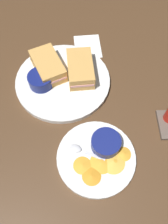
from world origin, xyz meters
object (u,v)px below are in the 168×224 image
object	(u,v)px
plate_sandwich_main	(62,81)
ramekin_dark_sauce	(40,80)
sandwich_half_near	(78,69)
sandwich_half_far	(47,66)
ramekin_light_gravy	(105,143)
spoon_by_gravy_ramekin	(79,150)
spoon_by_dark_ramekin	(59,78)
plate_chips_companion	(95,158)

from	to	relation	value
plate_sandwich_main	ramekin_dark_sauce	bearing A→B (deg)	-76.76
sandwich_half_near	sandwich_half_far	xyz separation A→B (cm)	(-1.31, -9.61, 0.00)
ramekin_light_gravy	spoon_by_gravy_ramekin	world-z (taller)	ramekin_light_gravy
ramekin_light_gravy	spoon_by_dark_ramekin	bearing A→B (deg)	-150.35
spoon_by_dark_ramekin	ramekin_light_gravy	world-z (taller)	ramekin_light_gravy
ramekin_dark_sauce	ramekin_light_gravy	xyz separation A→B (cm)	(20.58, 18.24, -0.27)
sandwich_half_near	sandwich_half_far	size ratio (longest dim) A/B	0.92
ramekin_dark_sauce	spoon_by_dark_ramekin	world-z (taller)	ramekin_dark_sauce
plate_sandwich_main	spoon_by_dark_ramekin	distance (cm)	1.50
ramekin_dark_sauce	spoon_by_dark_ramekin	bearing A→B (deg)	107.50
plate_sandwich_main	sandwich_half_near	size ratio (longest dim) A/B	2.14
ramekin_light_gravy	plate_chips_companion	bearing A→B (deg)	-39.81
sandwich_half_near	spoon_by_dark_ramekin	bearing A→B (deg)	-72.77
ramekin_dark_sauce	spoon_by_gravy_ramekin	size ratio (longest dim) A/B	0.78
sandwich_half_near	plate_chips_companion	world-z (taller)	sandwich_half_near
plate_chips_companion	ramekin_light_gravy	world-z (taller)	ramekin_light_gravy
sandwich_half_near	sandwich_half_far	bearing A→B (deg)	-97.76
spoon_by_gravy_ramekin	ramekin_dark_sauce	bearing A→B (deg)	-152.28
plate_sandwich_main	ramekin_light_gravy	xyz separation A→B (cm)	(22.10, 11.79, 2.56)
plate_chips_companion	spoon_by_gravy_ramekin	size ratio (longest dim) A/B	2.14
sandwich_half_near	spoon_by_gravy_ramekin	bearing A→B (deg)	-0.31
sandwich_half_near	plate_chips_companion	xyz separation A→B (cm)	(27.31, 4.03, -3.20)
ramekin_dark_sauce	plate_chips_companion	distance (cm)	28.52
plate_sandwich_main	plate_chips_companion	size ratio (longest dim) A/B	1.43
spoon_by_gravy_ramekin	plate_sandwich_main	bearing A→B (deg)	-167.83
sandwich_half_far	spoon_by_gravy_ramekin	distance (cm)	28.52
plate_sandwich_main	spoon_by_dark_ramekin	world-z (taller)	spoon_by_dark_ramekin
ramekin_dark_sauce	spoon_by_gravy_ramekin	bearing A→B (deg)	27.72
spoon_by_gravy_ramekin	ramekin_light_gravy	bearing A→B (deg)	100.93
plate_chips_companion	ramekin_light_gravy	xyz separation A→B (cm)	(-3.09, 2.58, 2.56)
plate_chips_companion	sandwich_half_far	bearing A→B (deg)	-154.52
ramekin_dark_sauce	sandwich_half_near	bearing A→B (deg)	107.36
plate_chips_companion	plate_sandwich_main	bearing A→B (deg)	-159.92
spoon_by_dark_ramekin	plate_chips_companion	xyz separation A→B (cm)	(25.41, 10.13, -1.16)
spoon_by_dark_ramekin	spoon_by_gravy_ramekin	distance (cm)	24.37
sandwich_half_far	ramekin_dark_sauce	xyz separation A→B (cm)	(4.95, -2.03, -0.37)
ramekin_light_gravy	spoon_by_gravy_ramekin	size ratio (longest dim) A/B	0.80
ramekin_dark_sauce	plate_sandwich_main	bearing A→B (deg)	103.24
spoon_by_dark_ramekin	spoon_by_gravy_ramekin	bearing A→B (deg)	14.17
sandwich_half_near	ramekin_light_gravy	bearing A→B (deg)	15.25
spoon_by_dark_ramekin	sandwich_half_near	bearing A→B (deg)	107.23
sandwich_half_far	ramekin_light_gravy	bearing A→B (deg)	32.42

